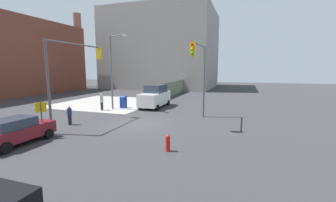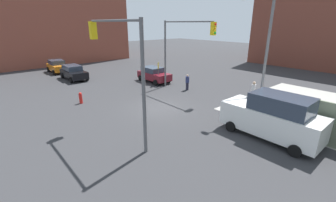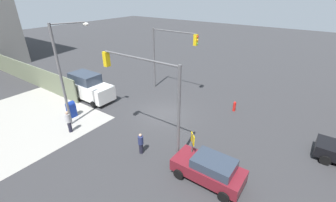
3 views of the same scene
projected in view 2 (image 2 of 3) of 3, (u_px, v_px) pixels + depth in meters
ground_plane at (159, 108)px, 17.57m from camera, size 120.00×120.00×0.00m
sidewalk_corner at (328, 112)px, 16.76m from camera, size 12.00×12.00×0.01m
building_brick_west at (26, 10)px, 36.53m from camera, size 16.00×28.00×16.41m
traffic_signal_nw_corner at (182, 42)px, 20.34m from camera, size 6.17×0.36×6.50m
traffic_signal_se_corner at (120, 57)px, 11.50m from camera, size 5.34×0.36×6.50m
street_lamp_corner at (263, 46)px, 15.81m from camera, size 1.27×2.51×8.00m
warning_sign_two_way at (158, 70)px, 23.55m from camera, size 0.48×0.48×2.40m
mailbox_blue at (268, 105)px, 16.01m from camera, size 0.56×0.64×1.43m
fire_hydrant at (81, 98)px, 18.36m from camera, size 0.26×0.26×0.94m
coupe_black at (73, 72)px, 26.15m from camera, size 4.41×2.02×1.62m
coupe_orange at (58, 66)px, 29.88m from camera, size 3.87×2.02×1.62m
hatchback_maroon at (154, 74)px, 25.11m from camera, size 4.10×2.02×1.62m
van_white_delivery at (273, 117)px, 12.60m from camera, size 5.40×2.32×2.62m
pedestrian_crossing at (187, 82)px, 21.96m from camera, size 0.36×0.36×1.55m
pedestrian_waiting at (253, 92)px, 18.31m from camera, size 0.36×0.36×1.82m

